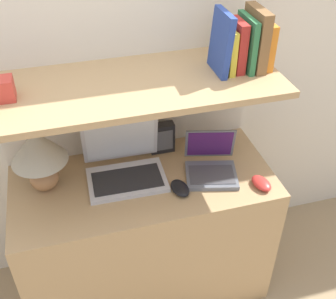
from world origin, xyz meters
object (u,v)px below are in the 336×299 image
object	(u,v)px
laptop_large	(125,166)
book_orange	(264,44)
book_green	(246,43)
book_red	(237,46)
book_blue	(221,43)
router_box	(162,138)
second_mouse	(261,183)
table_lamp	(38,152)
book_brown	(256,39)
computer_mouse	(180,188)
shelf_gadget	(0,90)
laptop_small	(211,165)
book_yellow	(228,50)

from	to	relation	value
laptop_large	book_orange	world-z (taller)	book_orange
book_green	book_red	size ratio (longest dim) A/B	1.06
book_orange	book_blue	xyz separation A→B (m)	(-0.19, 0.00, 0.03)
router_box	book_blue	size ratio (longest dim) A/B	0.62
second_mouse	book_red	world-z (taller)	book_red
table_lamp	book_blue	world-z (taller)	book_blue
book_brown	book_green	xyz separation A→B (m)	(-0.04, 0.00, -0.01)
table_lamp	computer_mouse	distance (m)	0.62
computer_mouse	book_green	distance (m)	0.67
second_mouse	book_green	distance (m)	0.61
laptop_large	book_blue	xyz separation A→B (m)	(0.42, 0.01, 0.53)
book_orange	book_red	world-z (taller)	book_red
book_brown	table_lamp	bearing A→B (deg)	179.57
router_box	book_red	size ratio (longest dim) A/B	0.74
table_lamp	router_box	xyz separation A→B (m)	(0.56, 0.12, -0.12)
book_orange	book_brown	size ratio (longest dim) A/B	0.78
laptop_large	book_brown	bearing A→B (deg)	0.81
second_mouse	router_box	xyz separation A→B (m)	(-0.36, 0.37, 0.06)
table_lamp	second_mouse	world-z (taller)	table_lamp
book_orange	shelf_gadget	size ratio (longest dim) A/B	1.92
table_lamp	book_blue	size ratio (longest dim) A/B	1.20
book_brown	book_green	size ratio (longest dim) A/B	1.13
shelf_gadget	laptop_small	bearing A→B (deg)	-6.43
table_lamp	book_red	world-z (taller)	book_red
laptop_small	router_box	world-z (taller)	laptop_small
router_box	shelf_gadget	xyz separation A→B (m)	(-0.64, -0.13, 0.43)
table_lamp	router_box	bearing A→B (deg)	11.91
router_box	book_orange	distance (m)	0.64
computer_mouse	book_yellow	bearing A→B (deg)	35.99
router_box	shelf_gadget	bearing A→B (deg)	-168.93
second_mouse	book_blue	size ratio (longest dim) A/B	0.49
shelf_gadget	laptop_large	bearing A→B (deg)	-1.08
router_box	book_red	xyz separation A→B (m)	(0.28, -0.13, 0.49)
book_orange	router_box	bearing A→B (deg)	162.81
second_mouse	book_brown	distance (m)	0.62
book_red	book_yellow	size ratio (longest dim) A/B	1.14
router_box	book_orange	bearing A→B (deg)	-17.19
second_mouse	router_box	size ratio (longest dim) A/B	0.79
table_lamp	second_mouse	size ratio (longest dim) A/B	2.47
book_green	book_yellow	distance (m)	0.08
router_box	book_green	world-z (taller)	book_green
laptop_small	second_mouse	bearing A→B (deg)	-39.54
shelf_gadget	book_blue	bearing A→B (deg)	0.00
book_red	book_yellow	world-z (taller)	book_red
book_orange	book_yellow	size ratio (longest dim) A/B	1.05
book_orange	computer_mouse	bearing A→B (deg)	-156.34
book_yellow	book_red	bearing A→B (deg)	0.00
laptop_small	book_green	xyz separation A→B (m)	(0.15, 0.09, 0.53)
computer_mouse	book_red	bearing A→B (deg)	32.03
book_orange	book_red	size ratio (longest dim) A/B	0.93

